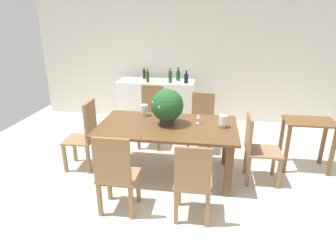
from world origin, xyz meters
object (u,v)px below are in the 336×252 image
(wine_glass, at_px, (198,117))
(wine_bottle_tall, at_px, (148,77))
(chair_far_right, at_px, (202,119))
(crystal_vase_center_near, at_px, (144,109))
(flower_centerpiece, at_px, (167,106))
(wine_bottle_dark, at_px, (186,78))
(chair_near_left, at_px, (115,172))
(chair_foot_end, at_px, (256,146))
(kitchen_counter, at_px, (156,104))
(wine_bottle_clear, at_px, (144,74))
(chair_head_end, at_px, (86,133))
(wine_bottle_green, at_px, (170,77))
(dining_table, at_px, (167,133))
(side_table, at_px, (308,133))
(crystal_vase_left, at_px, (223,120))
(chair_near_right, at_px, (193,180))
(wine_bottle_amber, at_px, (178,76))
(chair_far_left, at_px, (152,114))

(wine_glass, xyz_separation_m, wine_bottle_tall, (-1.07, 1.62, 0.21))
(chair_far_right, xyz_separation_m, crystal_vase_center_near, (-0.85, -0.66, 0.34))
(flower_centerpiece, height_order, wine_bottle_dark, flower_centerpiece)
(chair_near_left, bearing_deg, crystal_vase_center_near, -90.93)
(chair_foot_end, height_order, wine_bottle_tall, wine_bottle_tall)
(kitchen_counter, distance_m, wine_bottle_clear, 0.65)
(chair_head_end, relative_size, crystal_vase_center_near, 6.02)
(chair_far_right, distance_m, wine_bottle_green, 1.16)
(dining_table, bearing_deg, wine_bottle_green, 96.92)
(chair_foot_end, distance_m, side_table, 0.92)
(wine_bottle_dark, bearing_deg, wine_bottle_clear, 161.91)
(crystal_vase_left, xyz_separation_m, wine_bottle_green, (-0.97, 1.77, 0.21))
(dining_table, distance_m, wine_bottle_tall, 1.94)
(chair_foot_end, bearing_deg, crystal_vase_left, 85.07)
(wine_bottle_green, distance_m, side_table, 2.63)
(wine_bottle_green, bearing_deg, flower_centerpiece, -83.17)
(flower_centerpiece, relative_size, wine_bottle_tall, 1.91)
(crystal_vase_center_near, relative_size, wine_bottle_green, 0.61)
(chair_far_right, bearing_deg, wine_bottle_dark, 119.45)
(chair_near_right, bearing_deg, dining_table, -67.14)
(wine_bottle_clear, bearing_deg, wine_bottle_dark, -18.09)
(wine_glass, height_order, wine_bottle_dark, wine_bottle_dark)
(kitchen_counter, relative_size, wine_bottle_tall, 5.81)
(wine_bottle_amber, height_order, wine_bottle_dark, wine_bottle_amber)
(wine_bottle_tall, bearing_deg, dining_table, -69.70)
(crystal_vase_left, relative_size, side_table, 0.22)
(chair_head_end, bearing_deg, chair_near_left, 35.95)
(kitchen_counter, distance_m, wine_bottle_tall, 0.62)
(wine_glass, bearing_deg, crystal_vase_center_near, 166.40)
(wine_bottle_tall, height_order, wine_bottle_amber, wine_bottle_amber)
(kitchen_counter, bearing_deg, wine_bottle_tall, -128.04)
(chair_head_end, relative_size, wine_bottle_clear, 4.42)
(chair_near_left, distance_m, wine_bottle_green, 2.85)
(dining_table, distance_m, chair_far_right, 1.11)
(wine_bottle_green, distance_m, wine_bottle_clear, 0.66)
(chair_near_right, relative_size, chair_near_left, 0.96)
(chair_head_end, xyz_separation_m, wine_glass, (1.63, 0.15, 0.29))
(chair_foot_end, relative_size, wine_bottle_tall, 3.58)
(crystal_vase_left, distance_m, wine_bottle_clear, 2.59)
(chair_far_left, distance_m, wine_bottle_green, 0.96)
(chair_far_left, relative_size, chair_far_right, 1.11)
(wine_bottle_amber, xyz_separation_m, side_table, (2.09, -1.55, -0.48))
(chair_foot_end, bearing_deg, wine_bottle_dark, 30.89)
(wine_glass, bearing_deg, wine_bottle_amber, 105.21)
(dining_table, relative_size, wine_bottle_dark, 7.89)
(chair_near_left, height_order, wine_bottle_green, wine_bottle_green)
(chair_near_left, relative_size, wine_bottle_clear, 4.22)
(chair_foot_end, height_order, crystal_vase_center_near, chair_foot_end)
(chair_near_left, relative_size, crystal_vase_left, 5.81)
(chair_far_right, bearing_deg, chair_far_left, -174.29)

